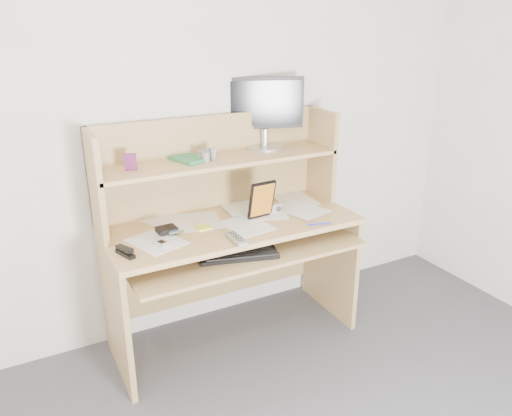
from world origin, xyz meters
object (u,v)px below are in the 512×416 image
keyboard (238,254)px  monitor (264,111)px  game_case (262,200)px  tv_remote (236,238)px  desk (227,227)px

keyboard → monitor: size_ratio=0.93×
game_case → monitor: 0.55m
tv_remote → game_case: bearing=40.0°
tv_remote → game_case: game_case is taller
keyboard → tv_remote: tv_remote is taller
tv_remote → desk: bearing=75.7°
game_case → monitor: (0.17, 0.30, 0.44)m
desk → game_case: desk is taller
game_case → monitor: size_ratio=0.47×
tv_remote → keyboard: bearing=42.6°
keyboard → game_case: game_case is taller
desk → keyboard: size_ratio=3.22×
keyboard → game_case: 0.37m
monitor → game_case: bearing=-101.5°
keyboard → desk: bearing=92.3°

